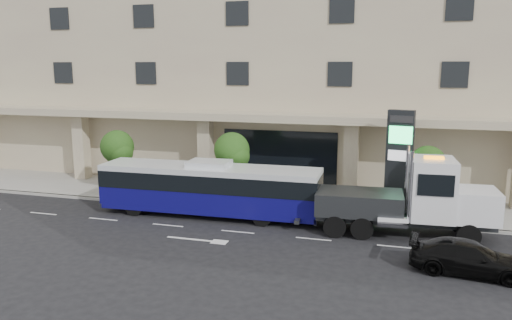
{
  "coord_description": "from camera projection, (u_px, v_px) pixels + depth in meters",
  "views": [
    {
      "loc": [
        7.71,
        -25.2,
        8.58
      ],
      "look_at": [
        0.01,
        2.0,
        3.19
      ],
      "focal_mm": 35.0,
      "sensor_mm": 36.0,
      "label": 1
    }
  ],
  "objects": [
    {
      "name": "ground",
      "position": [
        246.0,
        223.0,
        27.49
      ],
      "size": [
        120.0,
        120.0,
        0.0
      ],
      "primitive_type": "plane",
      "color": "black",
      "rests_on": "ground"
    },
    {
      "name": "sidewalk",
      "position": [
        269.0,
        199.0,
        32.2
      ],
      "size": [
        120.0,
        6.0,
        0.15
      ],
      "primitive_type": "cube",
      "color": "gray",
      "rests_on": "ground"
    },
    {
      "name": "curb",
      "position": [
        256.0,
        212.0,
        29.36
      ],
      "size": [
        120.0,
        0.3,
        0.15
      ],
      "primitive_type": "cube",
      "color": "gray",
      "rests_on": "ground"
    },
    {
      "name": "convention_center",
      "position": [
        301.0,
        48.0,
        40.19
      ],
      "size": [
        60.0,
        17.6,
        20.0
      ],
      "color": "tan",
      "rests_on": "ground"
    },
    {
      "name": "tree_left",
      "position": [
        118.0,
        149.0,
        32.97
      ],
      "size": [
        2.27,
        2.2,
        4.22
      ],
      "color": "#422B19",
      "rests_on": "sidewalk"
    },
    {
      "name": "tree_mid",
      "position": [
        232.0,
        153.0,
        30.8
      ],
      "size": [
        2.28,
        2.2,
        4.38
      ],
      "color": "#422B19",
      "rests_on": "sidewalk"
    },
    {
      "name": "tree_right",
      "position": [
        428.0,
        166.0,
        27.76
      ],
      "size": [
        2.1,
        2.0,
        4.04
      ],
      "color": "#422B19",
      "rests_on": "sidewalk"
    },
    {
      "name": "city_bus",
      "position": [
        209.0,
        188.0,
        28.63
      ],
      "size": [
        12.79,
        2.96,
        3.23
      ],
      "rotation": [
        0.0,
        0.0,
        0.02
      ],
      "color": "black",
      "rests_on": "ground"
    },
    {
      "name": "tow_truck",
      "position": [
        413.0,
        200.0,
        25.13
      ],
      "size": [
        10.05,
        2.93,
        4.56
      ],
      "rotation": [
        0.0,
        0.0,
        0.06
      ],
      "color": "#2D3033",
      "rests_on": "ground"
    },
    {
      "name": "black_sedan",
      "position": [
        469.0,
        258.0,
        20.75
      ],
      "size": [
        4.95,
        2.44,
        1.38
      ],
      "primitive_type": "imported",
      "rotation": [
        0.0,
        0.0,
        1.46
      ],
      "color": "black",
      "rests_on": "ground"
    },
    {
      "name": "signage_pylon",
      "position": [
        399.0,
        161.0,
        28.63
      ],
      "size": [
        1.55,
        0.82,
        5.94
      ],
      "rotation": [
        0.0,
        0.0,
        -0.19
      ],
      "color": "black",
      "rests_on": "sidewalk"
    }
  ]
}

